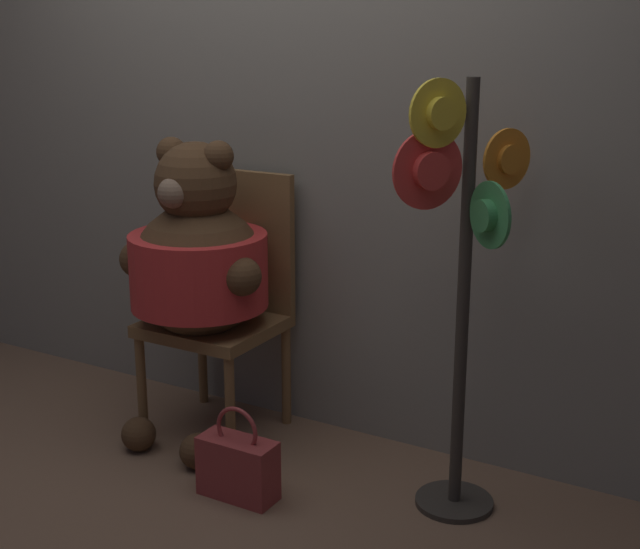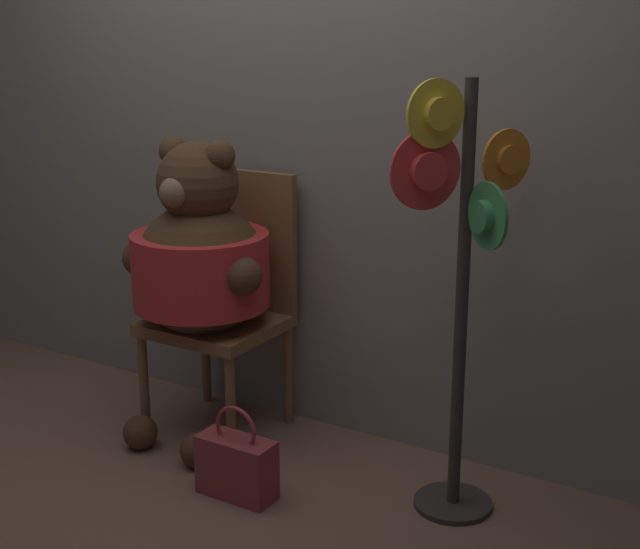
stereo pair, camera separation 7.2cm
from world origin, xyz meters
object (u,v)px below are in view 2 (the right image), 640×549
chair (228,294)px  teddy_bear (200,261)px  handbag_on_ground (237,465)px  hat_display_rack (458,266)px

chair → teddy_bear: (-0.01, -0.17, 0.18)m
teddy_bear → handbag_on_ground: bearing=-39.2°
chair → teddy_bear: size_ratio=0.87×
teddy_bear → hat_display_rack: size_ratio=0.82×
teddy_bear → handbag_on_ground: (0.41, -0.34, -0.63)m
hat_display_rack → handbag_on_ground: size_ratio=4.26×
hat_display_rack → handbag_on_ground: hat_display_rack is taller
chair → handbag_on_ground: 0.79m
chair → hat_display_rack: bearing=-10.2°
chair → handbag_on_ground: bearing=-51.4°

